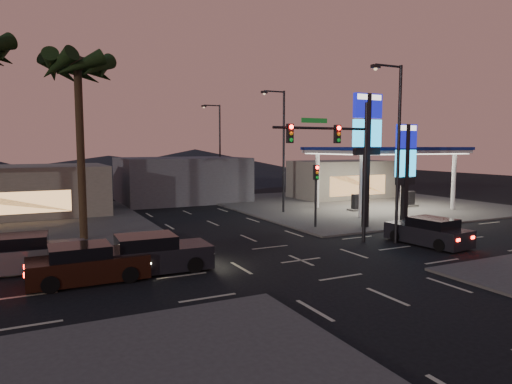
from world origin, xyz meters
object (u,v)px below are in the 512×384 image
pylon_sign_tall (367,133)px  pylon_sign_short (406,159)px  car_lane_a_front (152,255)px  gas_station (385,152)px  car_lane_b_front (25,254)px  car_lane_b_mid (22,256)px  car_lane_a_mid (87,265)px  traffic_signal_mast (341,152)px  suv_station (429,232)px

pylon_sign_tall → pylon_sign_short: pylon_sign_tall is taller
pylon_sign_tall → car_lane_a_front: bearing=-164.5°
pylon_sign_short → pylon_sign_tall: bearing=158.2°
gas_station → pylon_sign_tall: pylon_sign_tall is taller
car_lane_b_front → car_lane_b_mid: size_ratio=1.17×
pylon_sign_tall → car_lane_a_mid: (-18.24, -4.62, -5.67)m
pylon_sign_short → car_lane_a_mid: pylon_sign_short is taller
traffic_signal_mast → car_lane_b_mid: size_ratio=1.82×
gas_station → car_lane_b_front: (-28.02, -8.18, -4.32)m
car_lane_a_front → pylon_sign_tall: bearing=15.5°
gas_station → suv_station: gas_station is taller
car_lane_b_front → pylon_sign_tall: bearing=4.7°
gas_station → pylon_sign_tall: size_ratio=1.36×
pylon_sign_short → car_lane_a_front: size_ratio=1.35×
car_lane_b_front → suv_station: 20.73m
suv_station → car_lane_a_mid: bearing=176.7°
traffic_signal_mast → car_lane_a_mid: (-13.50, -1.11, -4.50)m
pylon_sign_tall → car_lane_a_mid: bearing=-165.8°
pylon_sign_short → car_lane_a_mid: bearing=-170.1°
traffic_signal_mast → car_lane_b_mid: 16.69m
car_lane_b_mid → pylon_sign_tall: bearing=3.8°
car_lane_a_front → suv_station: car_lane_a_front is taller
pylon_sign_tall → car_lane_b_front: (-20.52, -1.68, -5.63)m
car_lane_a_mid → car_lane_b_front: size_ratio=0.94×
pylon_sign_short → car_lane_b_front: bearing=-178.3°
suv_station → pylon_sign_tall: bearing=88.2°
pylon_sign_short → car_lane_a_front: pylon_sign_short is taller
traffic_signal_mast → car_lane_b_mid: bearing=172.3°
pylon_sign_tall → pylon_sign_short: (2.50, -1.00, -1.74)m
car_lane_a_front → car_lane_b_front: size_ratio=1.00×
car_lane_a_mid → car_lane_b_mid: 4.05m
gas_station → traffic_signal_mast: 15.82m
car_lane_b_front → pylon_sign_short: bearing=1.7°
traffic_signal_mast → car_lane_a_mid: bearing=-175.3°
gas_station → car_lane_a_mid: 28.38m
gas_station → car_lane_a_front: gas_station is taller
gas_station → car_lane_b_mid: bearing=-164.4°
car_lane_b_front → gas_station: bearing=16.3°
traffic_signal_mast → car_lane_b_front: size_ratio=1.55×
car_lane_a_front → car_lane_a_mid: car_lane_a_front is taller
pylon_sign_tall → car_lane_b_mid: (-20.65, -1.36, -5.75)m
pylon_sign_short → traffic_signal_mast: 7.69m
gas_station → pylon_sign_short: bearing=-123.7°
car_lane_a_mid → car_lane_b_mid: (-2.40, 3.26, -0.08)m
traffic_signal_mast → pylon_sign_short: bearing=19.1°
gas_station → car_lane_a_front: size_ratio=2.36×
car_lane_b_mid → pylon_sign_short: bearing=0.9°
gas_station → car_lane_b_mid: size_ratio=2.78×
pylon_sign_tall → car_lane_b_mid: bearing=-176.2°
pylon_sign_short → car_lane_b_mid: pylon_sign_short is taller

